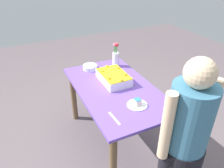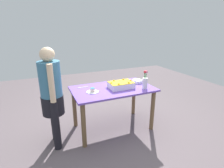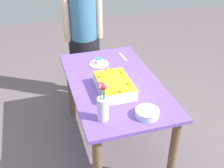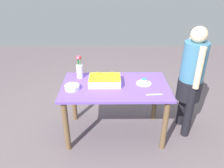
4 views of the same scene
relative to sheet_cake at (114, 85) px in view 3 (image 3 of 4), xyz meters
The scene contains 8 objects.
ground_plane 0.82m from the sheet_cake, 163.13° to the left, with size 8.00×8.00×0.00m, color #63565B.
dining_table 0.23m from the sheet_cake, 163.13° to the left, with size 1.37×0.79×0.76m.
sheet_cake is the anchor object (origin of this frame).
serving_plate_with_slice 0.51m from the sheet_cake, behind, with size 0.20×0.20×0.07m.
cake_knife 0.65m from the sheet_cake, 154.79° to the left, with size 0.20×0.02×0.00m, color silver.
flower_vase 0.40m from the sheet_cake, 29.72° to the right, with size 0.08×0.08×0.31m.
fruit_bowl 0.42m from the sheet_cake, 18.22° to the left, with size 0.18×0.18×0.05m, color silver.
person_standing 1.12m from the sheet_cake, behind, with size 0.31×0.45×1.49m.
Camera 3 is at (2.05, -0.64, 2.08)m, focal length 45.00 mm.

